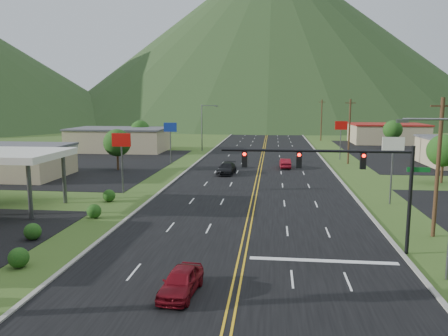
# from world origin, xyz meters

# --- Properties ---
(traffic_signal) EXTENTS (13.10, 0.43, 7.00)m
(traffic_signal) POSITION_xyz_m (6.48, 14.00, 5.33)
(traffic_signal) COLOR black
(traffic_signal) RESTS_ON ground
(streetlight_east) EXTENTS (3.28, 0.25, 9.00)m
(streetlight_east) POSITION_xyz_m (11.18, 10.00, 5.18)
(streetlight_east) COLOR #59595E
(streetlight_east) RESTS_ON ground
(streetlight_west) EXTENTS (3.28, 0.25, 9.00)m
(streetlight_west) POSITION_xyz_m (-11.68, 70.00, 5.18)
(streetlight_west) COLOR #59595E
(streetlight_west) RESTS_ON ground
(gas_canopy) EXTENTS (10.00, 8.00, 5.30)m
(gas_canopy) POSITION_xyz_m (-22.00, 22.00, 4.87)
(gas_canopy) COLOR white
(gas_canopy) RESTS_ON ground
(building_west_mid) EXTENTS (14.40, 10.40, 4.10)m
(building_west_mid) POSITION_xyz_m (-32.00, 38.00, 2.27)
(building_west_mid) COLOR tan
(building_west_mid) RESTS_ON ground
(building_west_far) EXTENTS (18.40, 11.40, 4.50)m
(building_west_far) POSITION_xyz_m (-28.00, 68.00, 2.26)
(building_west_far) COLOR tan
(building_west_far) RESTS_ON ground
(building_east_far) EXTENTS (16.40, 12.40, 4.50)m
(building_east_far) POSITION_xyz_m (28.00, 90.00, 2.26)
(building_east_far) COLOR tan
(building_east_far) RESTS_ON ground
(pole_sign_west_a) EXTENTS (2.00, 0.18, 6.40)m
(pole_sign_west_a) POSITION_xyz_m (-14.00, 30.00, 5.05)
(pole_sign_west_a) COLOR #59595E
(pole_sign_west_a) RESTS_ON ground
(pole_sign_west_b) EXTENTS (2.00, 0.18, 6.40)m
(pole_sign_west_b) POSITION_xyz_m (-14.00, 52.00, 5.05)
(pole_sign_west_b) COLOR #59595E
(pole_sign_west_b) RESTS_ON ground
(pole_sign_east_a) EXTENTS (2.00, 0.18, 6.40)m
(pole_sign_east_a) POSITION_xyz_m (13.00, 28.00, 5.05)
(pole_sign_east_a) COLOR #59595E
(pole_sign_east_a) RESTS_ON ground
(pole_sign_east_b) EXTENTS (2.00, 0.18, 6.40)m
(pole_sign_east_b) POSITION_xyz_m (13.00, 60.00, 5.05)
(pole_sign_east_b) COLOR #59595E
(pole_sign_east_b) RESTS_ON ground
(tree_west_a) EXTENTS (3.84, 3.84, 5.82)m
(tree_west_a) POSITION_xyz_m (-20.00, 45.00, 3.89)
(tree_west_a) COLOR #382314
(tree_west_a) RESTS_ON ground
(tree_west_b) EXTENTS (3.84, 3.84, 5.82)m
(tree_west_b) POSITION_xyz_m (-25.00, 72.00, 3.89)
(tree_west_b) COLOR #382314
(tree_west_b) RESTS_ON ground
(tree_east_a) EXTENTS (3.84, 3.84, 5.82)m
(tree_east_a) POSITION_xyz_m (22.00, 40.00, 3.89)
(tree_east_a) COLOR #382314
(tree_east_a) RESTS_ON ground
(tree_east_b) EXTENTS (3.84, 3.84, 5.82)m
(tree_east_b) POSITION_xyz_m (26.00, 78.00, 3.89)
(tree_east_b) COLOR #382314
(tree_east_b) RESTS_ON ground
(utility_pole_a) EXTENTS (1.60, 0.28, 10.00)m
(utility_pole_a) POSITION_xyz_m (13.50, 18.00, 5.13)
(utility_pole_a) COLOR #382314
(utility_pole_a) RESTS_ON ground
(utility_pole_b) EXTENTS (1.60, 0.28, 10.00)m
(utility_pole_b) POSITION_xyz_m (13.50, 55.00, 5.13)
(utility_pole_b) COLOR #382314
(utility_pole_b) RESTS_ON ground
(utility_pole_c) EXTENTS (1.60, 0.28, 10.00)m
(utility_pole_c) POSITION_xyz_m (13.50, 95.00, 5.13)
(utility_pole_c) COLOR #382314
(utility_pole_c) RESTS_ON ground
(utility_pole_d) EXTENTS (1.60, 0.28, 10.00)m
(utility_pole_d) POSITION_xyz_m (13.50, 135.00, 5.13)
(utility_pole_d) COLOR #382314
(utility_pole_d) RESTS_ON ground
(mountain_n) EXTENTS (220.00, 220.00, 85.00)m
(mountain_n) POSITION_xyz_m (0.00, 220.00, 42.50)
(mountain_n) COLOR #253D1B
(mountain_n) RESTS_ON ground
(car_red_near) EXTENTS (2.00, 4.14, 1.36)m
(car_red_near) POSITION_xyz_m (-2.69, 6.45, 0.68)
(car_red_near) COLOR maroon
(car_red_near) RESTS_ON ground
(car_dark_mid) EXTENTS (2.49, 5.25, 1.48)m
(car_dark_mid) POSITION_xyz_m (-4.29, 43.16, 0.74)
(car_dark_mid) COLOR black
(car_dark_mid) RESTS_ON ground
(car_red_far) EXTENTS (1.64, 4.28, 1.39)m
(car_red_far) POSITION_xyz_m (3.64, 49.34, 0.70)
(car_red_far) COLOR maroon
(car_red_far) RESTS_ON ground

